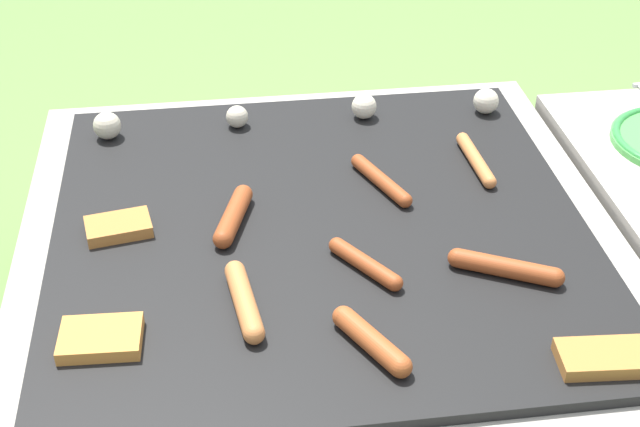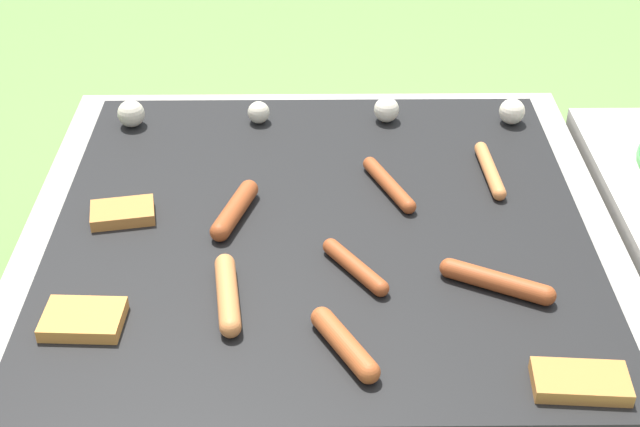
# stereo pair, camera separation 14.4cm
# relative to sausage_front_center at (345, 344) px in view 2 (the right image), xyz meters

# --- Properties ---
(ground_plane) EXTENTS (14.00, 14.00, 0.00)m
(ground_plane) POSITION_rel_sausage_front_center_xyz_m (-0.03, 0.30, -0.38)
(ground_plane) COLOR #608442
(grill) EXTENTS (0.98, 0.98, 0.36)m
(grill) POSITION_rel_sausage_front_center_xyz_m (-0.03, 0.30, -0.20)
(grill) COLOR #9E998E
(grill) RESTS_ON ground_plane
(sausage_front_right) EXTENTS (0.16, 0.10, 0.03)m
(sausage_front_right) POSITION_rel_sausage_front_center_xyz_m (0.23, 0.13, -0.00)
(sausage_front_right) COLOR #93421E
(sausage_front_right) RESTS_ON grill
(sausage_back_right) EXTENTS (0.07, 0.15, 0.03)m
(sausage_back_right) POSITION_rel_sausage_front_center_xyz_m (-0.17, 0.32, 0.00)
(sausage_back_right) COLOR #93421E
(sausage_back_right) RESTS_ON grill
(sausage_back_center) EXTENTS (0.05, 0.17, 0.03)m
(sausage_back_center) POSITION_rel_sausage_front_center_xyz_m (-0.17, 0.11, -0.00)
(sausage_back_center) COLOR #C6753D
(sausage_back_center) RESTS_ON grill
(sausage_mid_left) EXTENTS (0.08, 0.16, 0.03)m
(sausage_mid_left) POSITION_rel_sausage_front_center_xyz_m (0.09, 0.40, -0.00)
(sausage_mid_left) COLOR #93421E
(sausage_mid_left) RESTS_ON grill
(sausage_front_left) EXTENTS (0.03, 0.17, 0.02)m
(sausage_front_left) POSITION_rel_sausage_front_center_xyz_m (0.27, 0.44, -0.00)
(sausage_front_left) COLOR #C6753D
(sausage_front_left) RESTS_ON grill
(sausage_mid_right) EXTENTS (0.10, 0.13, 0.03)m
(sausage_mid_right) POSITION_rel_sausage_front_center_xyz_m (0.02, 0.17, -0.00)
(sausage_mid_right) COLOR #93421E
(sausage_mid_right) RESTS_ON grill
(sausage_front_center) EXTENTS (0.09, 0.14, 0.03)m
(sausage_front_center) POSITION_rel_sausage_front_center_xyz_m (0.00, 0.00, 0.00)
(sausage_front_center) COLOR #A34C23
(sausage_front_center) RESTS_ON grill
(bread_slice_left) EXTENTS (0.13, 0.07, 0.02)m
(bread_slice_left) POSITION_rel_sausage_front_center_xyz_m (0.30, -0.07, -0.01)
(bread_slice_left) COLOR #B27033
(bread_slice_left) RESTS_ON grill
(bread_slice_center) EXTENTS (0.11, 0.08, 0.02)m
(bread_slice_center) POSITION_rel_sausage_front_center_xyz_m (-0.36, 0.06, -0.01)
(bread_slice_center) COLOR #D18438
(bread_slice_center) RESTS_ON grill
(bread_slice_right) EXTENTS (0.11, 0.08, 0.02)m
(bread_slice_right) POSITION_rel_sausage_front_center_xyz_m (-0.35, 0.32, -0.01)
(bread_slice_right) COLOR #B27033
(bread_slice_right) RESTS_ON grill
(mushroom_row) EXTENTS (0.78, 0.06, 0.05)m
(mushroom_row) POSITION_rel_sausage_front_center_xyz_m (-0.03, 0.64, 0.01)
(mushroom_row) COLOR beige
(mushroom_row) RESTS_ON grill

